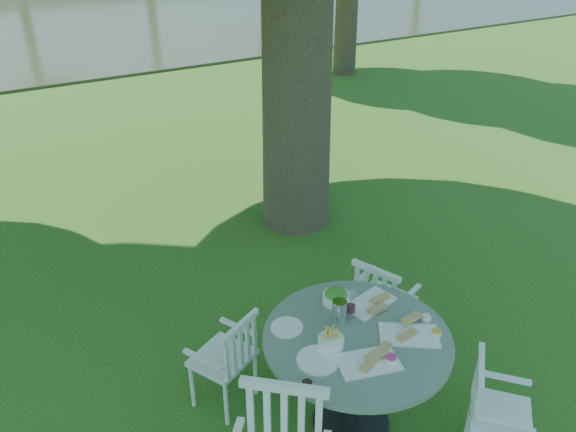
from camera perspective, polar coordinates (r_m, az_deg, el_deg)
The scene contains 6 objects.
ground at distance 5.48m, azimuth 1.09°, elevation -8.68°, with size 140.00×140.00×0.00m, color #19430D.
table at distance 3.96m, azimuth 6.89°, elevation -14.02°, with size 1.26×1.26×0.84m.
chair_ne at distance 4.74m, azimuth 9.27°, elevation -8.32°, with size 0.53×0.55×0.86m.
chair_nw at distance 4.22m, azimuth -5.83°, elevation -13.94°, with size 0.54×0.53×0.82m.
chair_se at distance 4.07m, azimuth 19.73°, elevation -17.78°, with size 0.57×0.57×0.83m.
tableware at distance 3.86m, azimuth 6.16°, elevation -10.93°, with size 1.12×0.88×0.21m.
Camera 1 is at (-2.34, -3.67, 3.33)m, focal length 35.00 mm.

